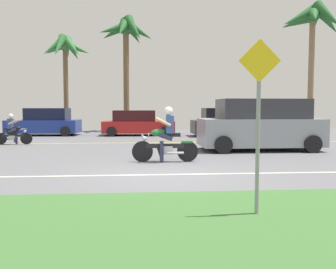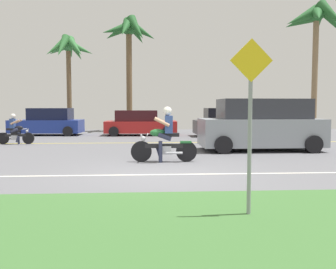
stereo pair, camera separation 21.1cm
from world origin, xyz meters
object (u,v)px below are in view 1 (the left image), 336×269
at_px(suv_nearby, 260,125).
at_px(motorcyclist_distant, 13,131).
at_px(street_sign, 259,110).
at_px(palm_tree_2, 65,52).
at_px(parked_car_1, 137,124).
at_px(motorcyclist, 166,139).
at_px(palm_tree_1, 313,23).
at_px(parked_car_2, 227,123).
at_px(palm_tree_0, 126,36).
at_px(parked_car_0, 45,123).

relative_size(suv_nearby, motorcyclist_distant, 2.92).
bearing_deg(street_sign, palm_tree_2, 108.29).
bearing_deg(parked_car_1, palm_tree_2, 144.53).
distance_m(motorcyclist, palm_tree_1, 18.08).
xyz_separation_m(motorcyclist, palm_tree_2, (-5.53, 13.87, 4.52)).
bearing_deg(parked_car_2, motorcyclist_distant, -159.99).
xyz_separation_m(motorcyclist, palm_tree_1, (10.70, 13.08, 6.44)).
xyz_separation_m(suv_nearby, palm_tree_1, (6.88, 10.34, 6.20)).
distance_m(suv_nearby, palm_tree_0, 13.97).
xyz_separation_m(parked_car_2, street_sign, (-3.25, -15.25, 0.86)).
height_order(parked_car_1, parked_car_2, parked_car_2).
distance_m(motorcyclist_distant, street_sign, 13.57).
xyz_separation_m(motorcyclist, suv_nearby, (3.82, 2.74, 0.24)).
bearing_deg(motorcyclist, parked_car_2, 66.26).
xyz_separation_m(parked_car_0, palm_tree_2, (0.68, 2.93, 4.48)).
xyz_separation_m(suv_nearby, palm_tree_0, (-5.43, 11.66, 5.44)).
height_order(parked_car_0, palm_tree_1, palm_tree_1).
xyz_separation_m(parked_car_1, palm_tree_1, (11.57, 2.53, 6.46)).
xyz_separation_m(parked_car_0, street_sign, (7.16, -16.66, 0.86)).
xyz_separation_m(parked_car_1, palm_tree_0, (-0.74, 3.85, 5.71)).
relative_size(parked_car_2, palm_tree_1, 0.48).
relative_size(parked_car_0, palm_tree_1, 0.48).
bearing_deg(palm_tree_1, motorcyclist_distant, -156.55).
bearing_deg(parked_car_1, motorcyclist, -85.27).
xyz_separation_m(parked_car_2, motorcyclist_distant, (-10.50, -3.82, -0.17)).
xyz_separation_m(palm_tree_1, motorcyclist_distant, (-17.00, -7.38, -6.57)).
height_order(palm_tree_1, palm_tree_2, palm_tree_1).
relative_size(parked_car_0, motorcyclist_distant, 2.55).
height_order(palm_tree_1, street_sign, palm_tree_1).
distance_m(palm_tree_1, motorcyclist_distant, 19.66).
bearing_deg(palm_tree_0, palm_tree_1, -6.12).
distance_m(palm_tree_0, palm_tree_2, 4.13).
relative_size(palm_tree_0, street_sign, 2.94).
bearing_deg(street_sign, suv_nearby, 71.24).
height_order(parked_car_1, palm_tree_2, palm_tree_2).
distance_m(palm_tree_0, palm_tree_1, 12.40).
bearing_deg(street_sign, parked_car_0, 113.26).
height_order(motorcyclist, palm_tree_0, palm_tree_0).
distance_m(suv_nearby, parked_car_0, 12.95).
relative_size(suv_nearby, street_sign, 1.80).
bearing_deg(motorcyclist, street_sign, -80.63).
height_order(parked_car_2, street_sign, street_sign).
relative_size(palm_tree_0, palm_tree_1, 0.90).
height_order(parked_car_2, palm_tree_0, palm_tree_0).
height_order(parked_car_1, motorcyclist_distant, parked_car_1).
xyz_separation_m(palm_tree_2, motorcyclist_distant, (-0.78, -8.16, -4.64)).
bearing_deg(motorcyclist, palm_tree_0, 96.38).
relative_size(motorcyclist, parked_car_1, 0.47).
xyz_separation_m(motorcyclist, palm_tree_0, (-1.61, 14.40, 5.69)).
bearing_deg(motorcyclist_distant, parked_car_1, 41.70).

